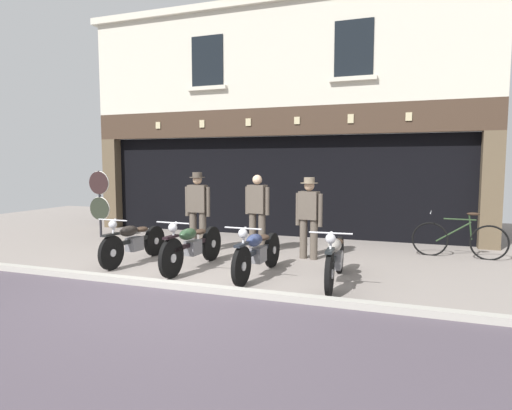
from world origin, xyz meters
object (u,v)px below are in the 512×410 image
object	(u,v)px
motorcycle_center_right	(335,257)
advert_board_near	(360,176)
advert_board_far	(399,175)
leaning_bicycle	(459,239)
motorcycle_center_left	(192,245)
salesman_left	(198,208)
shopkeeper_center	(257,210)
tyre_sign_pole	(99,197)
salesman_right	(309,214)
motorcycle_left	(134,241)
motorcycle_center	(258,251)

from	to	relation	value
motorcycle_center_right	advert_board_near	size ratio (longest dim) A/B	2.00
advert_board_far	leaning_bicycle	xyz separation A→B (m)	(1.22, -1.48, -1.24)
motorcycle_center_left	leaning_bicycle	bearing A→B (deg)	-148.02
salesman_left	shopkeeper_center	bearing A→B (deg)	-167.77
salesman_left	advert_board_far	world-z (taller)	advert_board_far
tyre_sign_pole	advert_board_near	distance (m)	6.62
motorcycle_center_left	shopkeeper_center	distance (m)	1.87
salesman_right	advert_board_near	xyz separation A→B (m)	(0.69, 2.60, 0.70)
advert_board_far	motorcycle_left	bearing A→B (deg)	-139.16
motorcycle_left	motorcycle_center_right	xyz separation A→B (m)	(3.86, -0.16, 0.00)
motorcycle_center	salesman_right	size ratio (longest dim) A/B	1.23
shopkeeper_center	advert_board_near	distance (m)	3.11
motorcycle_center_left	leaning_bicycle	xyz separation A→B (m)	(4.61, 2.64, -0.06)
motorcycle_center	salesman_right	world-z (taller)	salesman_right
salesman_right	tyre_sign_pole	xyz separation A→B (m)	(-5.64, 0.73, 0.15)
tyre_sign_pole	motorcycle_center	bearing A→B (deg)	-24.47
salesman_left	advert_board_far	bearing A→B (deg)	-149.06
motorcycle_left	leaning_bicycle	world-z (taller)	leaning_bicycle
motorcycle_center	tyre_sign_pole	bearing A→B (deg)	-21.85
motorcycle_center_right	salesman_right	bearing A→B (deg)	-66.68
shopkeeper_center	salesman_left	bearing A→B (deg)	24.59
advert_board_near	advert_board_far	distance (m)	0.92
motorcycle_center_right	advert_board_far	size ratio (longest dim) A/B	1.97
motorcycle_center_left	advert_board_near	bearing A→B (deg)	-118.76
motorcycle_left	advert_board_near	xyz separation A→B (m)	(3.77, 4.05, 1.18)
motorcycle_left	salesman_left	bearing A→B (deg)	-116.95
motorcycle_center_right	salesman_right	distance (m)	1.85
advert_board_far	leaning_bicycle	bearing A→B (deg)	-50.36
motorcycle_center	leaning_bicycle	distance (m)	4.31
advert_board_near	leaning_bicycle	xyz separation A→B (m)	(2.14, -1.48, -1.22)
motorcycle_left	advert_board_near	size ratio (longest dim) A/B	1.89
motorcycle_left	salesman_left	world-z (taller)	salesman_left
salesman_right	motorcycle_left	bearing A→B (deg)	34.48
salesman_left	shopkeeper_center	size ratio (longest dim) A/B	1.03
motorcycle_center_left	motorcycle_center_right	world-z (taller)	motorcycle_center_left
motorcycle_center_right	advert_board_near	xyz separation A→B (m)	(-0.10, 4.21, 1.17)
tyre_sign_pole	salesman_right	bearing A→B (deg)	-7.42
salesman_left	shopkeeper_center	xyz separation A→B (m)	(1.21, 0.35, -0.03)
salesman_right	motorcycle_center_left	bearing A→B (deg)	49.69
motorcycle_center	salesman_left	size ratio (longest dim) A/B	1.17
salesman_left	leaning_bicycle	size ratio (longest dim) A/B	0.95
salesman_right	tyre_sign_pole	size ratio (longest dim) A/B	0.95
motorcycle_center	advert_board_near	distance (m)	4.53
motorcycle_center_left	shopkeeper_center	world-z (taller)	shopkeeper_center
motorcycle_center_right	advert_board_near	distance (m)	4.37
advert_board_near	salesman_left	bearing A→B (deg)	-137.71
advert_board_near	tyre_sign_pole	bearing A→B (deg)	-163.56
shopkeeper_center	motorcycle_center	bearing A→B (deg)	117.95
motorcycle_center_left	motorcycle_center	xyz separation A→B (m)	(1.27, -0.09, -0.01)
motorcycle_center_right	advert_board_far	bearing A→B (deg)	-103.85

